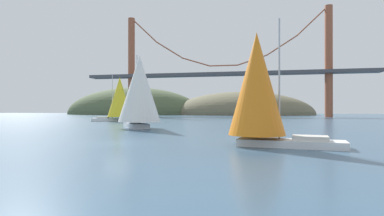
# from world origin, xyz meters

# --- Properties ---
(ground_plane) EXTENTS (360.00, 360.00, 0.00)m
(ground_plane) POSITION_xyz_m (0.00, 0.00, 0.00)
(ground_plane) COLOR #385670
(headland_left) EXTENTS (78.82, 44.00, 30.14)m
(headland_left) POSITION_xyz_m (-55.00, 135.00, 0.00)
(headland_left) COLOR #4C5B3D
(headland_left) RESTS_ON ground_plane
(headland_center) EXTENTS (74.83, 44.00, 24.19)m
(headland_center) POSITION_xyz_m (5.00, 135.00, 0.00)
(headland_center) COLOR #6B664C
(headland_center) RESTS_ON ground_plane
(suspension_bridge) EXTENTS (114.34, 6.00, 41.84)m
(suspension_bridge) POSITION_xyz_m (0.00, 95.00, 18.82)
(suspension_bridge) COLOR brown
(suspension_bridge) RESTS_ON ground_plane
(sailboat_orange_sail) EXTENTS (9.51, 5.35, 10.31)m
(sailboat_orange_sail) POSITION_xyz_m (12.33, 0.69, 4.80)
(sailboat_orange_sail) COLOR white
(sailboat_orange_sail) RESTS_ON ground_plane
(sailboat_yellow_sail) EXTENTS (10.11, 6.80, 11.56)m
(sailboat_yellow_sail) POSITION_xyz_m (-19.98, 42.73, 5.70)
(sailboat_yellow_sail) COLOR white
(sailboat_yellow_sail) RESTS_ON ground_plane
(sailboat_white_mainsail) EXTENTS (9.34, 10.84, 11.51)m
(sailboat_white_mainsail) POSITION_xyz_m (-5.14, 18.35, 5.87)
(sailboat_white_mainsail) COLOR white
(sailboat_white_mainsail) RESTS_ON ground_plane
(channel_buoy) EXTENTS (1.10, 1.10, 2.64)m
(channel_buoy) POSITION_xyz_m (12.46, 24.45, 0.37)
(channel_buoy) COLOR red
(channel_buoy) RESTS_ON ground_plane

